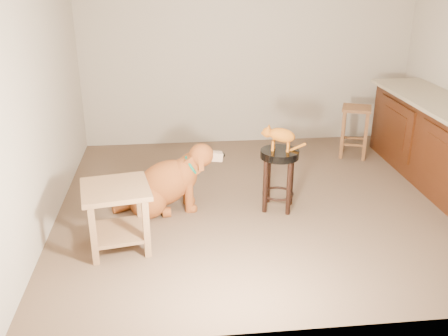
{
  "coord_description": "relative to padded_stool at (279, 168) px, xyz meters",
  "views": [
    {
      "loc": [
        -1.06,
        -4.69,
        2.35
      ],
      "look_at": [
        -0.56,
        -0.1,
        0.45
      ],
      "focal_mm": 40.0,
      "sensor_mm": 36.0,
      "label": 1
    }
  ],
  "objects": [
    {
      "name": "tabby_kitten",
      "position": [
        -0.01,
        0.0,
        0.34
      ],
      "size": [
        0.45,
        0.21,
        0.28
      ],
      "rotation": [
        0.0,
        0.0,
        -0.33
      ],
      "color": "#90490E",
      "rests_on": "padded_stool"
    },
    {
      "name": "room_shell",
      "position": [
        0.01,
        0.15,
        1.23
      ],
      "size": [
        4.54,
        4.04,
        2.62
      ],
      "color": "#A99B88",
      "rests_on": "ground"
    },
    {
      "name": "floor",
      "position": [
        0.01,
        0.15,
        -0.45
      ],
      "size": [
        4.5,
        4.0,
        0.01
      ],
      "primitive_type": "cube",
      "color": "brown",
      "rests_on": "ground"
    },
    {
      "name": "wood_stool",
      "position": [
        1.3,
        1.39,
        -0.11
      ],
      "size": [
        0.46,
        0.46,
        0.66
      ],
      "rotation": [
        0.0,
        0.0,
        -0.38
      ],
      "color": "brown",
      "rests_on": "ground"
    },
    {
      "name": "golden_retriever",
      "position": [
        -1.14,
        0.09,
        -0.18
      ],
      "size": [
        1.16,
        0.59,
        0.74
      ],
      "rotation": [
        0.0,
        0.0,
        0.08
      ],
      "color": "brown",
      "rests_on": "ground"
    },
    {
      "name": "padded_stool",
      "position": [
        0.0,
        0.0,
        0.0
      ],
      "size": [
        0.41,
        0.41,
        0.63
      ],
      "rotation": [
        0.0,
        0.0,
        -0.33
      ],
      "color": "black",
      "rests_on": "ground"
    },
    {
      "name": "cabinet_run",
      "position": [
        1.95,
        0.45,
        -0.01
      ],
      "size": [
        0.7,
        2.56,
        0.94
      ],
      "color": "#411D0B",
      "rests_on": "ground"
    },
    {
      "name": "side_table",
      "position": [
        -1.56,
        -0.61,
        -0.06
      ],
      "size": [
        0.66,
        0.66,
        0.59
      ],
      "rotation": [
        0.0,
        0.0,
        0.18
      ],
      "color": "brown",
      "rests_on": "ground"
    }
  ]
}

